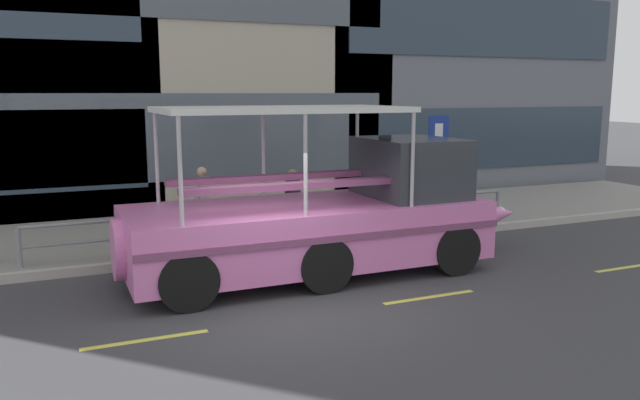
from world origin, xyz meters
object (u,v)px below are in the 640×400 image
object	(u,v)px
duck_tour_boat	(333,217)
parking_sign	(437,150)
pedestrian_near_bow	(379,187)
pedestrian_mid_left	(293,195)
pedestrian_mid_right	(202,194)

from	to	relation	value
duck_tour_boat	parking_sign	bearing A→B (deg)	32.96
pedestrian_near_bow	pedestrian_mid_left	xyz separation A→B (m)	(-2.40, -0.13, -0.02)
parking_sign	pedestrian_mid_right	bearing A→B (deg)	173.86
parking_sign	pedestrian_near_bow	size ratio (longest dim) A/B	1.73
pedestrian_mid_left	pedestrian_mid_right	world-z (taller)	pedestrian_mid_right
parking_sign	pedestrian_mid_left	bearing A→B (deg)	-179.44
pedestrian_mid_left	pedestrian_mid_right	distance (m)	2.11
duck_tour_boat	pedestrian_near_bow	xyz separation A→B (m)	(2.61, 2.85, 0.04)
parking_sign	pedestrian_near_bow	xyz separation A→B (m)	(-1.65, 0.09, -0.91)
parking_sign	pedestrian_mid_right	world-z (taller)	parking_sign
duck_tour_boat	pedestrian_mid_left	distance (m)	2.73
duck_tour_boat	pedestrian_mid_right	size ratio (longest dim) A/B	5.33
parking_sign	pedestrian_near_bow	bearing A→B (deg)	176.99
parking_sign	pedestrian_mid_right	xyz separation A→B (m)	(-6.05, 0.65, -0.88)
pedestrian_mid_left	pedestrian_mid_right	size ratio (longest dim) A/B	0.95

